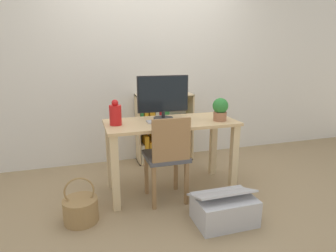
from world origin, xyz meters
TOP-DOWN VIEW (x-y plane):
  - ground_plane at (0.00, 0.00)m, footprint 10.00×10.00m
  - wall_back at (0.00, 1.05)m, footprint 8.00×0.05m
  - desk at (0.00, 0.00)m, footprint 1.34×0.60m
  - monitor at (-0.05, 0.12)m, footprint 0.55×0.21m
  - keyboard at (-0.04, -0.01)m, footprint 0.41×0.11m
  - vase at (-0.56, 0.01)m, footprint 0.12×0.12m
  - potted_plant at (0.49, -0.12)m, footprint 0.16×0.16m
  - chair at (-0.11, -0.24)m, footprint 0.40×0.40m
  - bookshelf at (0.06, 0.87)m, footprint 0.75×0.28m
  - basket at (-0.94, -0.34)m, footprint 0.30×0.30m
  - storage_box at (0.26, -0.72)m, footprint 0.52×0.42m

SIDE VIEW (x-z plane):
  - ground_plane at x=0.00m, z-range 0.00..0.00m
  - basket at x=-0.94m, z-range -0.09..0.32m
  - storage_box at x=0.26m, z-range -0.03..0.28m
  - bookshelf at x=0.06m, z-range 0.01..0.93m
  - chair at x=-0.11m, z-range 0.05..0.93m
  - desk at x=0.00m, z-range 0.22..0.99m
  - keyboard at x=-0.04m, z-range 0.76..0.78m
  - vase at x=-0.56m, z-range 0.75..1.00m
  - potted_plant at x=0.49m, z-range 0.77..1.01m
  - monitor at x=-0.05m, z-range 0.78..1.24m
  - wall_back at x=0.00m, z-range 0.00..2.60m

